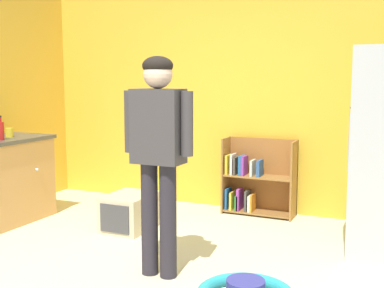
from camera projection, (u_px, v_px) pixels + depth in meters
ground_plane at (152, 280)px, 3.77m from camera, size 12.00×12.00×0.00m
back_wall at (250, 93)px, 5.70m from camera, size 5.20×0.06×2.70m
bookshelf at (255, 181)px, 5.61m from camera, size 0.80×0.28×0.85m
standing_person at (158, 144)px, 3.75m from camera, size 0.57×0.23×1.68m
pet_carrier at (129, 212)px, 5.03m from camera, size 0.42×0.55×0.36m
ketchup_bottle at (0, 130)px, 5.02m from camera, size 0.07×0.07×0.25m
yellow_cup at (9, 132)px, 5.29m from camera, size 0.08×0.08×0.09m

